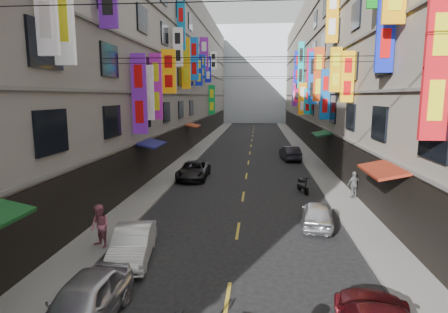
% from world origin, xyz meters
% --- Properties ---
extents(sidewalk_left, '(2.00, 90.00, 0.12)m').
position_xyz_m(sidewalk_left, '(-6.00, 42.00, 0.06)').
color(sidewalk_left, slate).
rests_on(sidewalk_left, ground).
extents(sidewalk_right, '(2.00, 90.00, 0.12)m').
position_xyz_m(sidewalk_right, '(6.00, 42.00, 0.06)').
color(sidewalk_right, slate).
rests_on(sidewalk_right, ground).
extents(building_row_left, '(10.14, 90.00, 19.00)m').
position_xyz_m(building_row_left, '(-11.99, 42.00, 9.49)').
color(building_row_left, gray).
rests_on(building_row_left, ground).
extents(building_row_right, '(10.14, 90.00, 19.00)m').
position_xyz_m(building_row_right, '(11.99, 42.00, 9.49)').
color(building_row_right, gray).
rests_on(building_row_right, ground).
extents(haze_block, '(18.00, 8.00, 22.00)m').
position_xyz_m(haze_block, '(0.00, 92.00, 11.00)').
color(haze_block, silver).
rests_on(haze_block, ground).
extents(shop_signage, '(14.00, 55.00, 11.60)m').
position_xyz_m(shop_signage, '(0.02, 35.24, 9.08)').
color(shop_signage, '#1310BC').
rests_on(shop_signage, ground).
extents(street_awnings, '(13.99, 35.20, 0.41)m').
position_xyz_m(street_awnings, '(-1.26, 26.00, 3.00)').
color(street_awnings, '#154F1E').
rests_on(street_awnings, ground).
extents(overhead_cables, '(14.00, 38.04, 1.24)m').
position_xyz_m(overhead_cables, '(0.00, 30.00, 8.80)').
color(overhead_cables, black).
rests_on(overhead_cables, ground).
extents(lane_markings, '(0.12, 80.20, 0.01)m').
position_xyz_m(lane_markings, '(0.00, 39.00, 0.00)').
color(lane_markings, gold).
rests_on(lane_markings, ground).
extents(scooter_far_right, '(0.68, 1.78, 1.14)m').
position_xyz_m(scooter_far_right, '(3.77, 25.31, 0.44)').
color(scooter_far_right, black).
rests_on(scooter_far_right, ground).
extents(car_left_near, '(1.72, 4.00, 1.35)m').
position_xyz_m(car_left_near, '(-3.72, 10.38, 0.67)').
color(car_left_near, silver).
rests_on(car_left_near, ground).
extents(car_left_mid, '(1.90, 3.99, 1.26)m').
position_xyz_m(car_left_mid, '(-3.80, 14.56, 0.63)').
color(car_left_mid, silver).
rests_on(car_left_mid, ground).
extents(car_left_far, '(2.16, 4.63, 1.28)m').
position_xyz_m(car_left_far, '(-3.92, 28.69, 0.64)').
color(car_left_far, black).
rests_on(car_left_far, ground).
extents(car_right_mid, '(1.96, 3.81, 1.24)m').
position_xyz_m(car_right_mid, '(3.73, 18.92, 0.62)').
color(car_right_mid, silver).
rests_on(car_right_mid, ground).
extents(car_right_far, '(1.96, 4.30, 1.37)m').
position_xyz_m(car_right_far, '(3.99, 37.80, 0.68)').
color(car_right_far, '#26262E').
rests_on(car_right_far, ground).
extents(pedestrian_lfar, '(1.03, 0.96, 1.75)m').
position_xyz_m(pedestrian_lfar, '(-5.40, 15.32, 0.99)').
color(pedestrian_lfar, '#C0657F').
rests_on(pedestrian_lfar, sidewalk_left).
extents(pedestrian_rfar, '(1.09, 0.88, 1.62)m').
position_xyz_m(pedestrian_rfar, '(6.60, 23.79, 0.93)').
color(pedestrian_rfar, '#5A5A5D').
rests_on(pedestrian_rfar, sidewalk_right).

